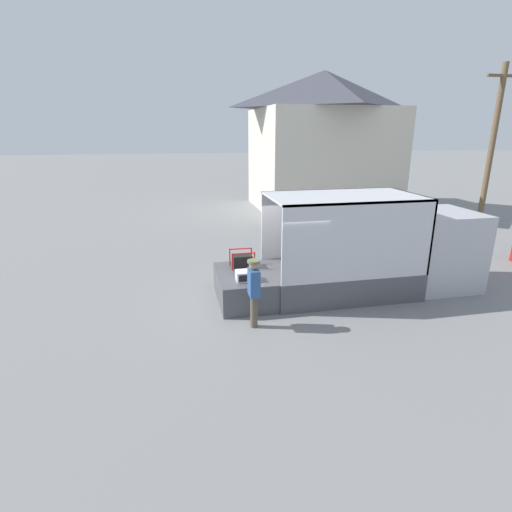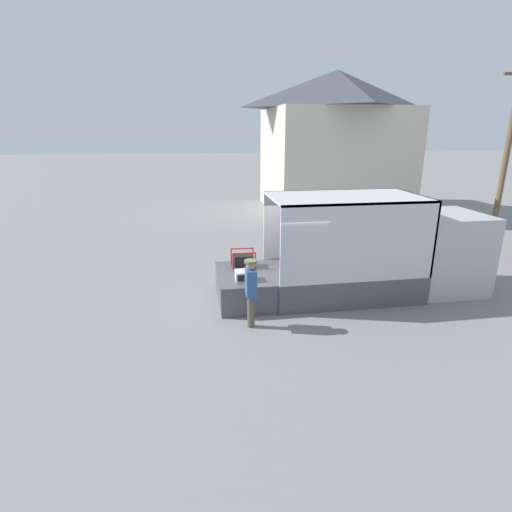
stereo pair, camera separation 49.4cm
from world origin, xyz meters
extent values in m
plane|color=gray|center=(0.00, 0.00, 0.00)|extent=(160.00, 160.00, 0.00)
cube|color=#B2B2B7|center=(5.29, 0.00, 1.17)|extent=(2.08, 2.21, 2.34)
cube|color=#4C4C51|center=(2.13, 0.00, 0.41)|extent=(4.25, 2.40, 0.81)
cube|color=silver|center=(2.13, 1.17, 1.87)|extent=(4.25, 0.06, 2.12)
cube|color=silver|center=(2.13, -1.17, 1.87)|extent=(4.25, 0.06, 2.12)
cube|color=silver|center=(4.22, 0.00, 1.87)|extent=(0.06, 2.40, 2.12)
cube|color=silver|center=(2.13, 0.00, 2.90)|extent=(4.25, 2.40, 0.06)
cylinder|color=orange|center=(1.85, -0.72, 0.99)|extent=(0.28, 0.28, 0.35)
cube|color=#2D7F33|center=(2.59, -0.13, 0.95)|extent=(0.44, 0.32, 0.26)
cube|color=#4C4C51|center=(-0.76, 0.00, 0.41)|extent=(1.52, 2.28, 0.81)
cube|color=white|center=(-0.83, -0.57, 0.95)|extent=(0.50, 0.41, 0.27)
cube|color=black|center=(-0.88, -0.77, 0.95)|extent=(0.32, 0.01, 0.18)
cube|color=black|center=(-0.72, 0.55, 1.00)|extent=(0.55, 0.42, 0.37)
cylinder|color=slate|center=(-0.50, 0.55, 1.01)|extent=(0.21, 0.23, 0.23)
cylinder|color=red|center=(-1.05, 0.31, 1.07)|extent=(0.04, 0.04, 0.51)
cylinder|color=red|center=(-0.39, 0.31, 1.07)|extent=(0.04, 0.04, 0.51)
cylinder|color=red|center=(-1.05, 0.79, 1.07)|extent=(0.04, 0.04, 0.51)
cylinder|color=red|center=(-0.39, 0.79, 1.07)|extent=(0.04, 0.04, 0.51)
cylinder|color=red|center=(-0.72, 0.31, 1.30)|extent=(0.65, 0.04, 0.04)
cylinder|color=red|center=(-0.72, 0.79, 1.30)|extent=(0.65, 0.04, 0.04)
cylinder|color=brown|center=(-0.82, -1.69, 0.42)|extent=(0.18, 0.18, 0.84)
cube|color=#2D5189|center=(-0.82, -1.69, 1.18)|extent=(0.24, 0.44, 0.67)
sphere|color=tan|center=(-0.82, -1.69, 1.63)|extent=(0.23, 0.23, 0.23)
cylinder|color=#606B47|center=(-0.82, -1.69, 1.71)|extent=(0.31, 0.31, 0.06)
cube|color=beige|center=(6.40, 13.17, 2.96)|extent=(7.63, 7.14, 5.91)
pyramid|color=#42424C|center=(6.40, 13.17, 6.95)|extent=(8.01, 7.50, 2.07)
cylinder|color=brown|center=(13.08, 7.23, 3.87)|extent=(0.28, 0.28, 7.75)
cube|color=brown|center=(13.08, 7.23, 7.15)|extent=(1.80, 0.14, 0.12)
camera|label=1|loc=(-2.61, -10.45, 4.66)|focal=28.00mm
camera|label=2|loc=(-2.12, -10.54, 4.66)|focal=28.00mm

